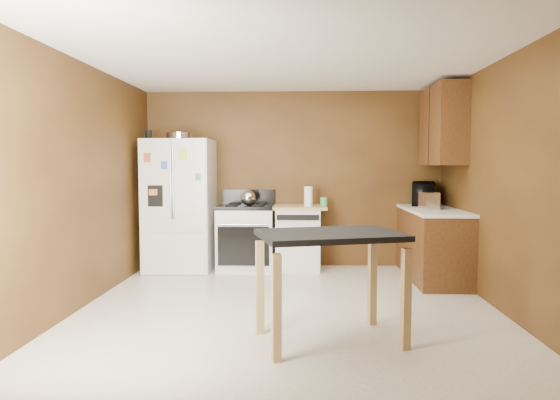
# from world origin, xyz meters

# --- Properties ---
(floor) EXTENTS (4.50, 4.50, 0.00)m
(floor) POSITION_xyz_m (0.00, 0.00, 0.00)
(floor) COLOR white
(floor) RESTS_ON ground
(ceiling) EXTENTS (4.50, 4.50, 0.00)m
(ceiling) POSITION_xyz_m (0.00, 0.00, 2.50)
(ceiling) COLOR white
(ceiling) RESTS_ON ground
(wall_back) EXTENTS (4.20, 0.00, 4.20)m
(wall_back) POSITION_xyz_m (0.00, 2.25, 1.25)
(wall_back) COLOR brown
(wall_back) RESTS_ON ground
(wall_front) EXTENTS (4.20, 0.00, 4.20)m
(wall_front) POSITION_xyz_m (0.00, -2.25, 1.25)
(wall_front) COLOR brown
(wall_front) RESTS_ON ground
(wall_left) EXTENTS (0.00, 4.50, 4.50)m
(wall_left) POSITION_xyz_m (-2.10, 0.00, 1.25)
(wall_left) COLOR brown
(wall_left) RESTS_ON ground
(wall_right) EXTENTS (0.00, 4.50, 4.50)m
(wall_right) POSITION_xyz_m (2.10, 0.00, 1.25)
(wall_right) COLOR brown
(wall_right) RESTS_ON ground
(roasting_pan) EXTENTS (0.38, 0.38, 0.09)m
(roasting_pan) POSITION_xyz_m (-1.54, 1.90, 1.85)
(roasting_pan) COLOR silver
(roasting_pan) RESTS_ON refrigerator
(pen_cup) EXTENTS (0.08, 0.08, 0.13)m
(pen_cup) POSITION_xyz_m (-1.96, 1.82, 1.86)
(pen_cup) COLOR black
(pen_cup) RESTS_ON refrigerator
(kettle) EXTENTS (0.21, 0.21, 0.21)m
(kettle) POSITION_xyz_m (-0.60, 1.85, 1.00)
(kettle) COLOR silver
(kettle) RESTS_ON gas_range
(paper_towel) EXTENTS (0.13, 0.13, 0.27)m
(paper_towel) POSITION_xyz_m (0.22, 1.87, 1.03)
(paper_towel) COLOR white
(paper_towel) RESTS_ON dishwasher
(green_canister) EXTENTS (0.13, 0.13, 0.11)m
(green_canister) POSITION_xyz_m (0.44, 2.02, 0.95)
(green_canister) COLOR #44B055
(green_canister) RESTS_ON dishwasher
(toaster) EXTENTS (0.20, 0.30, 0.21)m
(toaster) POSITION_xyz_m (1.73, 1.41, 1.01)
(toaster) COLOR silver
(toaster) RESTS_ON right_cabinets
(microwave) EXTENTS (0.48, 0.61, 0.29)m
(microwave) POSITION_xyz_m (1.80, 2.00, 1.05)
(microwave) COLOR black
(microwave) RESTS_ON right_cabinets
(refrigerator) EXTENTS (0.90, 0.80, 1.80)m
(refrigerator) POSITION_xyz_m (-1.55, 1.86, 0.90)
(refrigerator) COLOR white
(refrigerator) RESTS_ON ground
(gas_range) EXTENTS (0.76, 0.68, 1.10)m
(gas_range) POSITION_xyz_m (-0.64, 1.92, 0.46)
(gas_range) COLOR white
(gas_range) RESTS_ON ground
(dishwasher) EXTENTS (0.78, 0.63, 0.89)m
(dishwasher) POSITION_xyz_m (0.08, 1.95, 0.45)
(dishwasher) COLOR white
(dishwasher) RESTS_ON ground
(right_cabinets) EXTENTS (0.63, 1.58, 2.45)m
(right_cabinets) POSITION_xyz_m (1.84, 1.48, 0.91)
(right_cabinets) COLOR brown
(right_cabinets) RESTS_ON ground
(island) EXTENTS (1.29, 1.03, 0.91)m
(island) POSITION_xyz_m (0.36, -0.88, 0.76)
(island) COLOR black
(island) RESTS_ON ground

